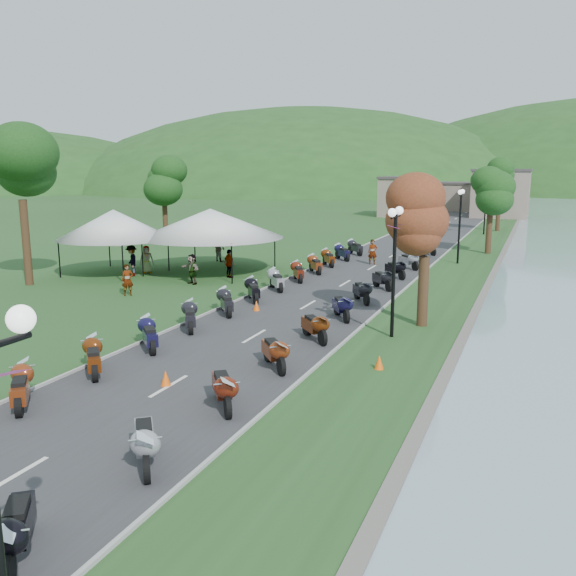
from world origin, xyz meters
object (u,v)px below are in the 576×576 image
(vendor_tent_main, at_px, (211,241))
(pedestrian_c, at_px, (132,276))
(pedestrian_a, at_px, (128,296))
(pedestrian_b, at_px, (220,261))

(vendor_tent_main, bearing_deg, pedestrian_c, -139.35)
(pedestrian_a, height_order, pedestrian_b, pedestrian_b)
(vendor_tent_main, xyz_separation_m, pedestrian_c, (-3.73, -3.20, -2.00))
(pedestrian_a, xyz_separation_m, pedestrian_c, (-3.33, 4.84, 0.00))
(pedestrian_b, bearing_deg, pedestrian_c, 95.53)
(vendor_tent_main, bearing_deg, pedestrian_a, -92.81)
(vendor_tent_main, xyz_separation_m, pedestrian_b, (-1.70, 4.12, -2.00))
(pedestrian_a, xyz_separation_m, pedestrian_b, (-1.31, 12.17, 0.00))
(pedestrian_a, distance_m, pedestrian_b, 12.24)
(pedestrian_b, bearing_deg, pedestrian_a, 117.12)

